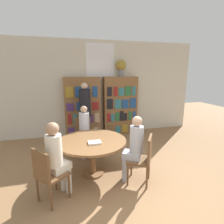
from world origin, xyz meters
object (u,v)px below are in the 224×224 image
Objects in this scene: bookshelf_right at (120,106)px; seated_reader_left at (85,129)px; reading_table at (92,145)px; librarian_standing at (85,106)px; chair_near_camera at (48,173)px; chair_left_side at (84,134)px; seated_reader_right at (134,145)px; chair_far_side at (143,157)px; bookshelf_left at (83,107)px; seated_reader_back at (57,155)px; flower_vase at (121,66)px.

bookshelf_right reaches higher than seated_reader_left.
reading_table is 1.80m from librarian_standing.
chair_left_side is (0.69, 1.65, 0.00)m from chair_near_camera.
seated_reader_right reaches higher than chair_left_side.
reading_table is at bearing 90.00° from chair_far_side.
chair_left_side is 0.72× the size of seated_reader_right.
seated_reader_right is at bearing -31.73° from reading_table.
reading_table is 1.47× the size of chair_left_side.
seated_reader_right is (0.76, -1.25, 0.01)m from seated_reader_left.
bookshelf_left is 1.31m from chair_left_side.
chair_near_camera is at bearing -124.91° from bookshelf_right.
seated_reader_right reaches higher than seated_reader_left.
seated_reader_back reaches higher than reading_table.
seated_reader_right is at bearing -101.82° from flower_vase.
bookshelf_right is 2.74m from seated_reader_right.
seated_reader_back is at bearing -139.73° from reading_table.
librarian_standing reaches higher than reading_table.
bookshelf_left reaches higher than seated_reader_left.
flower_vase is 0.57× the size of chair_left_side.
seated_reader_back is at bearing 126.08° from seated_reader_right.
seated_reader_left is at bearing -96.95° from librarian_standing.
chair_left_side is at bearing 63.00° from chair_far_side.
bookshelf_left is 1.23m from bookshelf_right.
reading_table is 0.83m from seated_reader_back.
seated_reader_right reaches higher than chair_near_camera.
seated_reader_left is 0.97× the size of seated_reader_back.
chair_near_camera is at bearing -139.73° from reading_table.
seated_reader_left is at bearing 94.27° from reading_table.
seated_reader_back is (-0.55, -1.54, 0.22)m from chair_left_side.
bookshelf_right is 1.41× the size of reading_table.
bookshelf_left is 3.03m from chair_near_camera.
seated_reader_right is 0.99× the size of seated_reader_back.
librarian_standing is (0.68, 2.27, 0.34)m from seated_reader_back.
flower_vase is 1.74m from librarian_standing.
bookshelf_left is 1.78m from flower_vase.
seated_reader_left is 1.47m from seated_reader_back.
seated_reader_left is at bearing 63.02° from seated_reader_right.
librarian_standing is (-1.20, -0.50, 0.13)m from bookshelf_right.
chair_near_camera is at bearing 126.00° from chair_far_side.
seated_reader_back is (-1.88, -2.77, -0.21)m from bookshelf_right.
seated_reader_left reaches higher than chair_left_side.
bookshelf_left reaches higher than chair_left_side.
bookshelf_left is 2.86m from seated_reader_back.
bookshelf_right reaches higher than chair_near_camera.
seated_reader_back is at bearing -124.12° from bookshelf_right.
reading_table is at bearing 90.00° from chair_near_camera.
bookshelf_right is at bearing -136.95° from seated_reader_left.
librarian_standing reaches higher than seated_reader_left.
chair_far_side is at bearing -31.73° from reading_table.
chair_left_side is 1.79m from chair_far_side.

